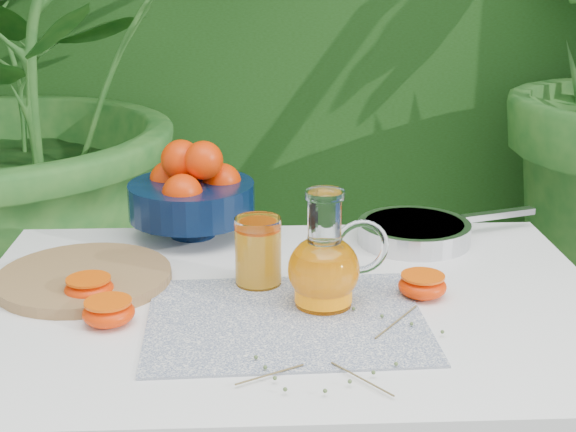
{
  "coord_description": "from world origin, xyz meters",
  "views": [
    {
      "loc": [
        -0.04,
        -1.22,
        1.27
      ],
      "look_at": [
        0.01,
        -0.06,
        0.88
      ],
      "focal_mm": 50.0,
      "sensor_mm": 36.0,
      "label": 1
    }
  ],
  "objects_px": {
    "white_table": "(289,346)",
    "saute_pan": "(415,231)",
    "juice_pitcher": "(325,266)",
    "cutting_board": "(84,278)",
    "fruit_bowl": "(192,192)"
  },
  "relations": [
    {
      "from": "white_table",
      "to": "saute_pan",
      "type": "relative_size",
      "value": 2.61
    },
    {
      "from": "saute_pan",
      "to": "juice_pitcher",
      "type": "bearing_deg",
      "value": -125.06
    },
    {
      "from": "white_table",
      "to": "juice_pitcher",
      "type": "height_order",
      "value": "juice_pitcher"
    },
    {
      "from": "cutting_board",
      "to": "fruit_bowl",
      "type": "bearing_deg",
      "value": 54.15
    },
    {
      "from": "fruit_bowl",
      "to": "juice_pitcher",
      "type": "distance_m",
      "value": 0.4
    },
    {
      "from": "fruit_bowl",
      "to": "juice_pitcher",
      "type": "relative_size",
      "value": 1.56
    },
    {
      "from": "white_table",
      "to": "cutting_board",
      "type": "distance_m",
      "value": 0.35
    },
    {
      "from": "fruit_bowl",
      "to": "juice_pitcher",
      "type": "bearing_deg",
      "value": -56.43
    },
    {
      "from": "white_table",
      "to": "fruit_bowl",
      "type": "relative_size",
      "value": 3.56
    },
    {
      "from": "white_table",
      "to": "saute_pan",
      "type": "height_order",
      "value": "saute_pan"
    },
    {
      "from": "cutting_board",
      "to": "juice_pitcher",
      "type": "height_order",
      "value": "juice_pitcher"
    },
    {
      "from": "white_table",
      "to": "fruit_bowl",
      "type": "bearing_deg",
      "value": 118.74
    },
    {
      "from": "white_table",
      "to": "fruit_bowl",
      "type": "xyz_separation_m",
      "value": [
        -0.17,
        0.31,
        0.17
      ]
    },
    {
      "from": "juice_pitcher",
      "to": "saute_pan",
      "type": "relative_size",
      "value": 0.47
    },
    {
      "from": "juice_pitcher",
      "to": "cutting_board",
      "type": "bearing_deg",
      "value": 164.37
    }
  ]
}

